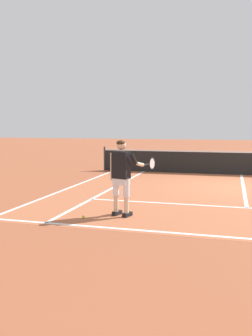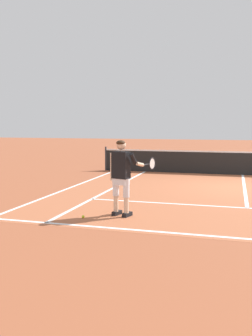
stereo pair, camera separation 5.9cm
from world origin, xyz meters
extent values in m
plane|color=#9E5133|center=(0.00, 0.00, 0.00)|extent=(80.00, 80.00, 0.00)
cube|color=#B2603D|center=(0.00, -1.42, 0.00)|extent=(10.98, 9.45, 0.00)
cube|color=white|center=(0.00, -5.95, 0.00)|extent=(10.98, 0.10, 0.01)
cube|color=white|center=(0.00, -3.29, 0.00)|extent=(8.23, 0.10, 0.01)
cube|color=white|center=(0.00, -0.09, 0.00)|extent=(0.10, 6.40, 0.01)
cube|color=white|center=(-4.12, -1.42, 0.00)|extent=(0.10, 9.05, 0.01)
cube|color=white|center=(-5.49, -1.42, 0.00)|extent=(0.10, 9.05, 0.01)
cylinder|color=#333338|center=(-5.94, 3.11, 0.54)|extent=(0.08, 0.08, 1.07)
cube|color=black|center=(0.00, 3.11, 0.46)|extent=(11.84, 0.02, 0.91)
cube|color=white|center=(0.00, 3.11, 0.94)|extent=(11.84, 0.03, 0.06)
cube|color=black|center=(-2.89, -4.85, 0.04)|extent=(0.19, 0.30, 0.09)
cube|color=black|center=(-2.62, -4.93, 0.04)|extent=(0.19, 0.30, 0.09)
cylinder|color=beige|center=(-2.90, -4.89, 0.27)|extent=(0.11, 0.11, 0.36)
cylinder|color=silver|center=(-2.90, -4.89, 0.66)|extent=(0.14, 0.14, 0.41)
cylinder|color=beige|center=(-2.64, -4.97, 0.27)|extent=(0.11, 0.11, 0.36)
cylinder|color=silver|center=(-2.64, -4.97, 0.66)|extent=(0.14, 0.14, 0.41)
cube|color=silver|center=(-2.77, -4.93, 0.82)|extent=(0.38, 0.29, 0.20)
cube|color=black|center=(-2.77, -4.93, 1.16)|extent=(0.43, 0.32, 0.60)
cylinder|color=beige|center=(-3.00, -4.86, 1.11)|extent=(0.09, 0.09, 0.62)
cylinder|color=black|center=(-2.49, -4.92, 1.31)|extent=(0.16, 0.28, 0.29)
cylinder|color=beige|center=(-2.39, -4.73, 1.17)|extent=(0.16, 0.30, 0.14)
sphere|color=beige|center=(-2.77, -4.92, 1.60)|extent=(0.21, 0.21, 0.21)
ellipsoid|color=#382314|center=(-2.77, -4.94, 1.66)|extent=(0.25, 0.25, 0.12)
cylinder|color=#232326|center=(-2.31, -4.52, 1.14)|extent=(0.09, 0.20, 0.03)
cylinder|color=black|center=(-2.27, -4.38, 1.14)|extent=(0.05, 0.10, 0.02)
torus|color=black|center=(-2.22, -4.20, 1.14)|extent=(0.11, 0.29, 0.30)
cylinder|color=silver|center=(-2.22, -4.20, 1.14)|extent=(0.08, 0.24, 0.25)
sphere|color=#CCE02D|center=(-3.52, -5.35, 0.03)|extent=(0.07, 0.07, 0.07)
camera|label=1|loc=(-0.40, -12.90, 2.05)|focal=40.20mm
camera|label=2|loc=(-0.34, -12.89, 2.05)|focal=40.20mm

